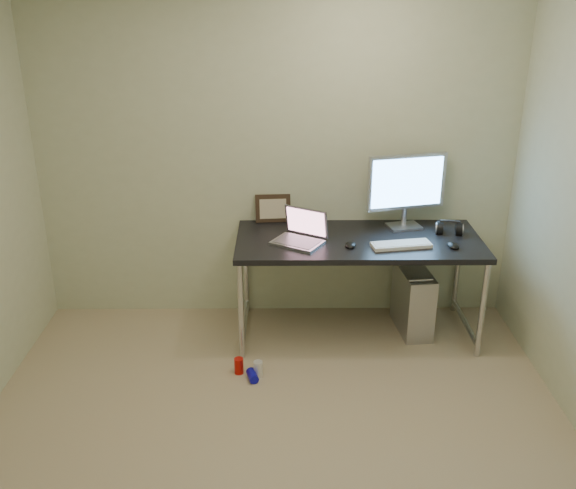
# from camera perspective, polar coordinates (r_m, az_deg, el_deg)

# --- Properties ---
(floor) EXTENTS (3.50, 3.50, 0.00)m
(floor) POSITION_cam_1_polar(r_m,az_deg,el_deg) (3.70, -1.18, -18.55)
(floor) COLOR tan
(floor) RESTS_ON ground
(wall_back) EXTENTS (3.50, 0.02, 2.50)m
(wall_back) POSITION_cam_1_polar(r_m,az_deg,el_deg) (4.69, -1.07, 7.91)
(wall_back) COLOR beige
(wall_back) RESTS_ON ground
(desk) EXTENTS (1.72, 0.75, 0.75)m
(desk) POSITION_cam_1_polar(r_m,az_deg,el_deg) (4.55, 6.27, -0.32)
(desk) COLOR black
(desk) RESTS_ON ground
(tower_computer) EXTENTS (0.25, 0.48, 0.51)m
(tower_computer) POSITION_cam_1_polar(r_m,az_deg,el_deg) (4.84, 11.03, -4.88)
(tower_computer) COLOR #AAABAE
(tower_computer) RESTS_ON ground
(cable_a) EXTENTS (0.01, 0.16, 0.69)m
(cable_a) POSITION_cam_1_polar(r_m,az_deg,el_deg) (5.01, 10.01, -1.79)
(cable_a) COLOR black
(cable_a) RESTS_ON ground
(cable_b) EXTENTS (0.02, 0.11, 0.71)m
(cable_b) POSITION_cam_1_polar(r_m,az_deg,el_deg) (5.02, 11.04, -2.08)
(cable_b) COLOR black
(cable_b) RESTS_ON ground
(can_red) EXTENTS (0.06, 0.06, 0.11)m
(can_red) POSITION_cam_1_polar(r_m,az_deg,el_deg) (4.34, -4.39, -10.70)
(can_red) COLOR red
(can_red) RESTS_ON ground
(can_white) EXTENTS (0.07, 0.07, 0.11)m
(can_white) POSITION_cam_1_polar(r_m,az_deg,el_deg) (4.31, -2.67, -10.99)
(can_white) COLOR silver
(can_white) RESTS_ON ground
(can_blue) EXTENTS (0.09, 0.12, 0.06)m
(can_blue) POSITION_cam_1_polar(r_m,az_deg,el_deg) (4.29, -3.18, -11.57)
(can_blue) COLOR #0F0DB9
(can_blue) RESTS_ON ground
(laptop) EXTENTS (0.41, 0.39, 0.23)m
(laptop) POSITION_cam_1_polar(r_m,az_deg,el_deg) (4.43, 1.15, 0.91)
(laptop) COLOR #B1B0B7
(laptop) RESTS_ON desk
(monitor) EXTENTS (0.57, 0.22, 0.55)m
(monitor) POSITION_cam_1_polar(r_m,az_deg,el_deg) (4.68, 10.50, 5.20)
(monitor) COLOR #B1B0B7
(monitor) RESTS_ON desk
(keyboard) EXTENTS (0.42, 0.20, 0.02)m
(keyboard) POSITION_cam_1_polar(r_m,az_deg,el_deg) (4.42, 10.03, -0.03)
(keyboard) COLOR white
(keyboard) RESTS_ON desk
(mouse_right) EXTENTS (0.09, 0.13, 0.04)m
(mouse_right) POSITION_cam_1_polar(r_m,az_deg,el_deg) (4.48, 14.46, 0.01)
(mouse_right) COLOR black
(mouse_right) RESTS_ON desk
(mouse_left) EXTENTS (0.09, 0.12, 0.04)m
(mouse_left) POSITION_cam_1_polar(r_m,az_deg,el_deg) (4.37, 5.57, 0.06)
(mouse_left) COLOR black
(mouse_left) RESTS_ON desk
(headphones) EXTENTS (0.20, 0.12, 0.12)m
(headphones) POSITION_cam_1_polar(r_m,az_deg,el_deg) (4.72, 14.14, 1.35)
(headphones) COLOR black
(headphones) RESTS_ON desk
(picture_frame) EXTENTS (0.27, 0.09, 0.21)m
(picture_frame) POSITION_cam_1_polar(r_m,az_deg,el_deg) (4.78, -1.34, 3.24)
(picture_frame) COLOR black
(picture_frame) RESTS_ON desk
(webcam) EXTENTS (0.05, 0.04, 0.13)m
(webcam) POSITION_cam_1_polar(r_m,az_deg,el_deg) (4.72, 1.24, 2.81)
(webcam) COLOR silver
(webcam) RESTS_ON desk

